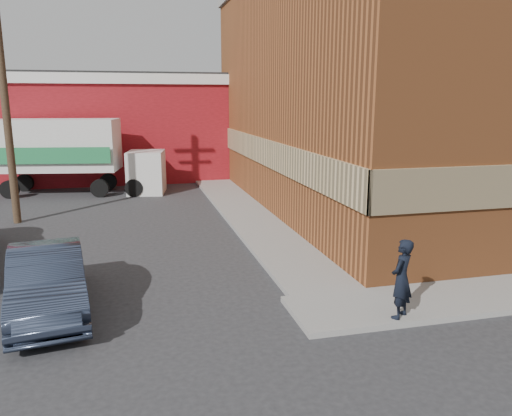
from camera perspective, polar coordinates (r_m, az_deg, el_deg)
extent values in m
plane|color=#28282B|center=(11.10, 5.35, -10.36)|extent=(90.00, 90.00, 0.00)
cube|color=brown|center=(22.15, 19.12, 12.26)|extent=(14.00, 18.00, 9.00)
cube|color=tan|center=(19.38, 0.77, 6.49)|extent=(0.08, 18.16, 1.00)
cube|color=gray|center=(19.54, -1.69, -0.12)|extent=(1.80, 18.00, 0.12)
cube|color=maroon|center=(29.81, -19.08, 8.26)|extent=(16.00, 8.00, 5.00)
cube|color=silver|center=(29.77, -19.46, 13.53)|extent=(16.30, 8.30, 0.50)
cube|color=black|center=(29.78, -19.50, 14.11)|extent=(16.00, 8.00, 0.10)
cylinder|color=#493924|center=(19.08, -26.85, 11.73)|extent=(0.26, 0.26, 9.00)
imported|color=black|center=(10.04, 16.29, -7.77)|extent=(0.68, 0.65, 1.57)
imported|color=#2A3346|center=(11.05, -22.76, -7.70)|extent=(1.99, 4.21, 1.33)
cube|color=silver|center=(24.38, -21.73, 6.71)|extent=(5.58, 2.98, 2.30)
cube|color=#1F7743|center=(23.39, -22.42, 5.59)|extent=(5.05, 0.87, 0.71)
cube|color=silver|center=(23.73, -13.50, 4.00)|extent=(1.89, 2.18, 1.94)
cylinder|color=black|center=(24.43, -26.34, 1.92)|extent=(0.83, 0.39, 0.80)
cylinder|color=black|center=(26.05, -24.93, 2.63)|extent=(0.83, 0.39, 0.80)
cylinder|color=black|center=(23.25, -17.42, 2.17)|extent=(0.83, 0.39, 0.80)
cylinder|color=black|center=(24.95, -16.53, 2.89)|extent=(0.83, 0.39, 0.80)
cylinder|color=black|center=(22.96, -13.77, 2.26)|extent=(0.83, 0.39, 0.80)
cylinder|color=black|center=(24.68, -13.12, 2.98)|extent=(0.83, 0.39, 0.80)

